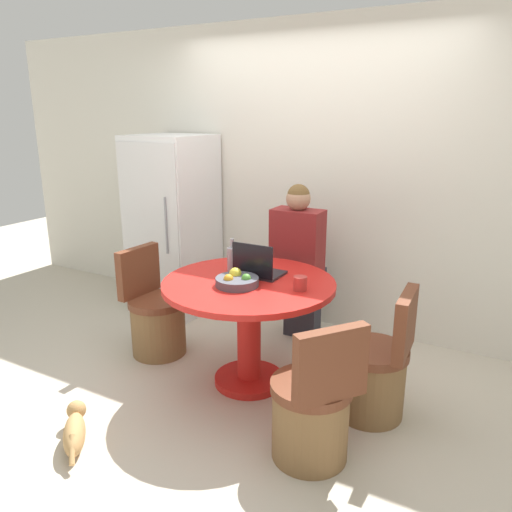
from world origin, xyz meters
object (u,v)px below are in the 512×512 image
Objects in this scene: chair_near_right_corner at (312,413)px; laptop at (258,269)px; dining_table at (249,309)px; chair_left_side at (156,319)px; fruit_bowl at (237,281)px; chair_right_side at (374,374)px; cat at (75,430)px; person_seated at (299,258)px; bottle at (232,258)px; refrigerator at (173,225)px.

laptop reaches higher than chair_near_right_corner.
dining_table is 1.38× the size of chair_left_side.
chair_right_side is at bearing 10.12° from fruit_bowl.
laptop reaches higher than cat.
chair_left_side is at bearing 169.25° from fruit_bowl.
person_seated reaches higher than chair_left_side.
dining_table is at bearing -33.08° from bottle.
chair_near_right_corner is at bearing -106.84° from chair_left_side.
bottle is 1.48m from cat.
bottle is at bearing -89.12° from chair_near_right_corner.
chair_right_side is 1.02m from laptop.
chair_left_side is 1.01m from fruit_bowl.
refrigerator reaches higher than chair_left_side.
fruit_bowl reaches higher than chair_left_side.
chair_right_side is 2.19× the size of cat.
fruit_bowl is at bearing 88.04° from person_seated.
chair_left_side reaches higher than cat.
bottle reaches higher than chair_right_side.
person_seated reaches higher than dining_table.
laptop is at bearing 83.30° from fruit_bowl.
fruit_bowl is (-0.03, -0.23, -0.02)m from laptop.
chair_near_right_corner reaches higher than dining_table.
laptop is (-0.00, -0.69, 0.10)m from person_seated.
chair_left_side is at bearing -172.11° from bottle.
bottle is at bearing -33.73° from refrigerator.
refrigerator is 7.06× the size of bottle.
bottle reaches higher than fruit_bowl.
chair_left_side and chair_near_right_corner have the same top height.
chair_near_right_corner is 1.56m from person_seated.
cat is (-0.55, -1.88, -0.63)m from person_seated.
chair_right_side is 0.60m from chair_near_right_corner.
fruit_bowl is (1.30, -0.99, -0.03)m from refrigerator.
chair_near_right_corner is (-0.17, -0.58, 0.00)m from chair_right_side.
bottle is (0.66, 0.09, 0.57)m from chair_left_side.
person_seated is (-0.69, 1.33, 0.43)m from chair_near_right_corner.
cat is at bearing -68.24° from refrigerator.
chair_near_right_corner is 0.98m from fruit_bowl.
refrigerator reaches higher than cat.
person_seated is at bearing -134.37° from chair_right_side.
chair_near_right_corner is at bearing -34.80° from refrigerator.
fruit_bowl reaches higher than dining_table.
person_seated is (-0.87, 0.76, 0.43)m from chair_right_side.
cat is (-1.25, -0.55, -0.19)m from chair_near_right_corner.
person_seated reaches higher than chair_near_right_corner.
bottle is (-0.22, -0.67, 0.14)m from person_seated.
refrigerator is at bearing 146.27° from bottle.
person_seated is at bearing 89.56° from dining_table.
dining_table is 0.92m from chair_right_side.
refrigerator is 2.42m from chair_right_side.
refrigerator reaches higher than chair_near_right_corner.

